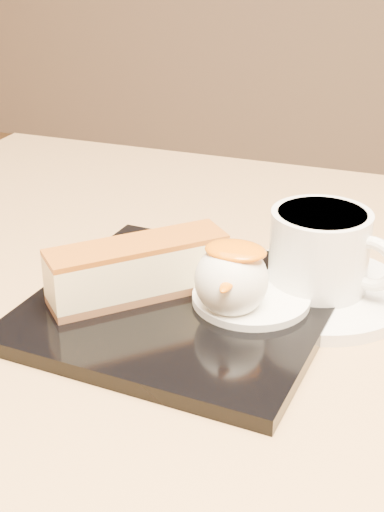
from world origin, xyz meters
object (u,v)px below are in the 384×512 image
at_px(saucer, 316,291).
at_px(coffee_cup, 322,249).
at_px(cheesecake, 138,269).
at_px(table, 176,480).
at_px(dessert_plate, 183,306).
at_px(ice_cream_scoop, 231,280).

relative_size(saucer, coffee_cup, 1.44).
distance_m(cheesecake, saucer, 0.15).
bearing_deg(table, dessert_plate, 87.97).
distance_m(dessert_plate, saucer, 0.11).
bearing_deg(dessert_plate, ice_cream_scoop, -7.13).
bearing_deg(coffee_cup, table, -125.31).
height_order(cheesecake, ice_cream_scoop, ice_cream_scoop).
height_order(table, coffee_cup, coffee_cup).
height_order(cheesecake, saucer, cheesecake).
bearing_deg(coffee_cup, dessert_plate, -132.38).
xyz_separation_m(ice_cream_scoop, saucer, (0.05, 0.07, -0.03)).
bearing_deg(cheesecake, saucer, -17.58).
relative_size(dessert_plate, coffee_cup, 2.12).
distance_m(table, coffee_cup, 0.23).
xyz_separation_m(dessert_plate, coffee_cup, (0.09, 0.06, 0.04)).
bearing_deg(saucer, cheesecake, -152.20).
relative_size(table, cheesecake, 6.40).
height_order(ice_cream_scoop, saucer, ice_cream_scoop).
distance_m(cheesecake, coffee_cup, 0.14).
distance_m(saucer, coffee_cup, 0.04).
bearing_deg(cheesecake, coffee_cup, -18.11).
bearing_deg(coffee_cup, ice_cream_scoop, -114.43).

